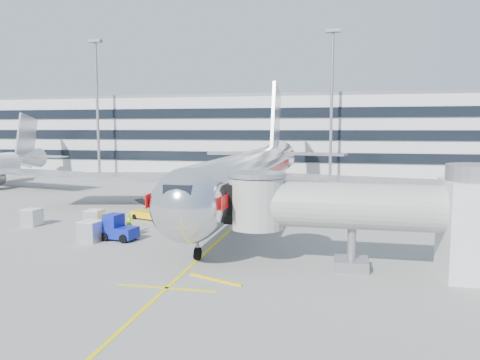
% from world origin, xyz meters
% --- Properties ---
extents(ground, '(180.00, 180.00, 0.00)m').
position_xyz_m(ground, '(0.00, 0.00, 0.00)').
color(ground, gray).
rests_on(ground, ground).
extents(lead_in_line, '(0.25, 70.00, 0.01)m').
position_xyz_m(lead_in_line, '(0.00, 10.00, 0.01)').
color(lead_in_line, yellow).
rests_on(lead_in_line, ground).
extents(stop_bar, '(6.00, 0.25, 0.01)m').
position_xyz_m(stop_bar, '(0.00, -14.00, 0.01)').
color(stop_bar, yellow).
rests_on(stop_bar, ground).
extents(main_jet, '(50.95, 48.70, 16.06)m').
position_xyz_m(main_jet, '(0.00, 11.72, 4.23)').
color(main_jet, silver).
rests_on(main_jet, ground).
extents(jet_bridge, '(17.80, 4.50, 7.00)m').
position_xyz_m(jet_bridge, '(12.18, -8.00, 3.87)').
color(jet_bridge, silver).
rests_on(jet_bridge, ground).
extents(terminal, '(150.00, 24.25, 15.60)m').
position_xyz_m(terminal, '(0.00, 57.95, 7.80)').
color(terminal, silver).
rests_on(terminal, ground).
extents(light_mast_west, '(2.40, 1.20, 25.45)m').
position_xyz_m(light_mast_west, '(-35.00, 42.00, 14.88)').
color(light_mast_west, gray).
rests_on(light_mast_west, ground).
extents(light_mast_centre, '(2.40, 1.20, 25.45)m').
position_xyz_m(light_mast_centre, '(8.00, 42.00, 14.88)').
color(light_mast_centre, gray).
rests_on(light_mast_centre, ground).
extents(belt_loader, '(4.32, 2.66, 2.02)m').
position_xyz_m(belt_loader, '(-9.06, 4.93, 0.57)').
color(belt_loader, yellow).
rests_on(belt_loader, ground).
extents(baggage_tug, '(3.08, 2.23, 2.13)m').
position_xyz_m(baggage_tug, '(-8.22, -3.72, 0.93)').
color(baggage_tug, '#0D1A99').
rests_on(baggage_tug, ground).
extents(cargo_container_left, '(1.51, 1.51, 1.59)m').
position_xyz_m(cargo_container_left, '(-12.85, 0.68, 0.80)').
color(cargo_container_left, '#BABDC2').
rests_on(cargo_container_left, ground).
extents(cargo_container_right, '(1.63, 1.63, 1.60)m').
position_xyz_m(cargo_container_right, '(-18.87, -0.13, 0.80)').
color(cargo_container_right, '#BABDC2').
rests_on(cargo_container_right, ground).
extents(cargo_container_front, '(1.78, 1.78, 1.70)m').
position_xyz_m(cargo_container_front, '(-10.14, -4.70, 0.85)').
color(cargo_container_front, '#BABDC2').
rests_on(cargo_container_front, ground).
extents(ramp_worker, '(0.77, 0.69, 1.76)m').
position_xyz_m(ramp_worker, '(-8.32, -1.32, 0.88)').
color(ramp_worker, '#89F019').
rests_on(ramp_worker, ground).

